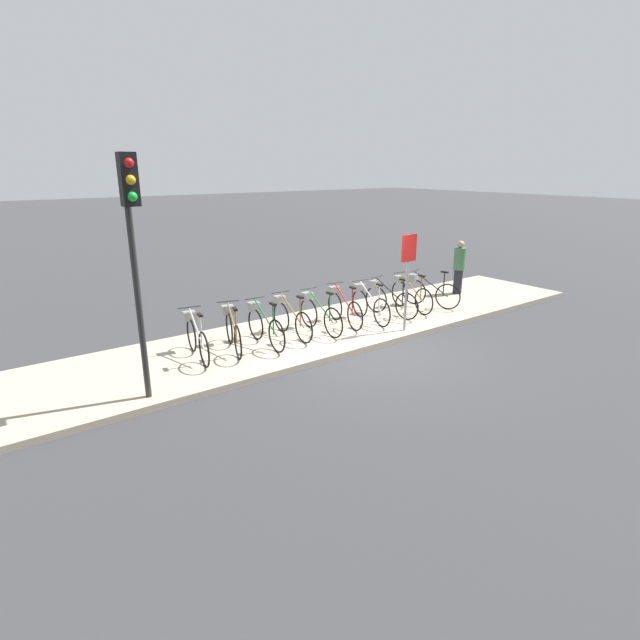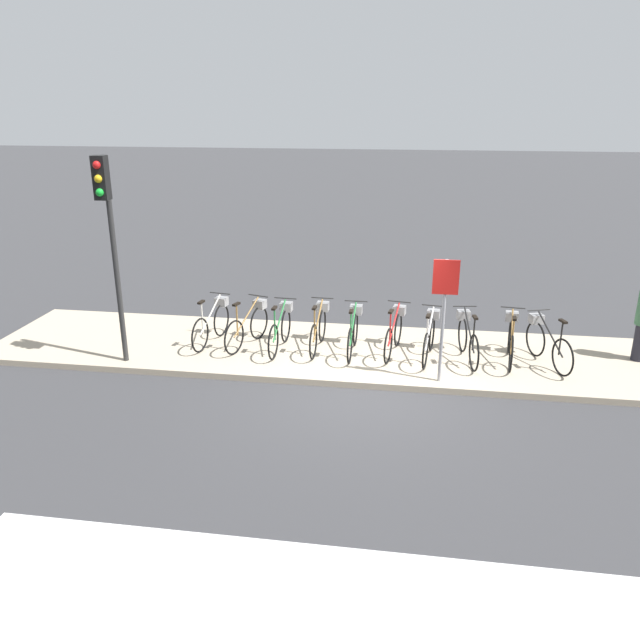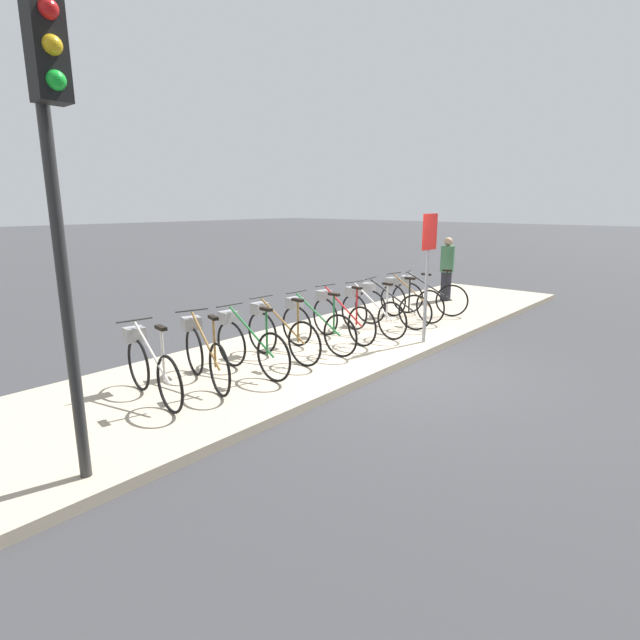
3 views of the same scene
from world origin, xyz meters
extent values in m
plane|color=#38383A|center=(0.00, 0.00, 0.00)|extent=(120.00, 120.00, 0.00)
cube|color=#B7A88E|center=(0.00, 1.52, 0.06)|extent=(15.51, 3.05, 0.12)
torus|color=black|center=(-3.38, 0.98, 0.47)|extent=(0.14, 0.69, 0.70)
torus|color=black|center=(-3.23, 1.93, 0.47)|extent=(0.14, 0.69, 0.70)
cylinder|color=beige|center=(-3.31, 1.46, 0.75)|extent=(0.18, 0.97, 0.59)
cylinder|color=beige|center=(-3.36, 1.11, 0.78)|extent=(0.04, 0.04, 0.63)
cube|color=black|center=(-3.36, 1.11, 1.12)|extent=(0.10, 0.21, 0.04)
cylinder|color=#262626|center=(-3.23, 1.93, 1.06)|extent=(0.46, 0.09, 0.02)
cube|color=gray|center=(-3.23, 1.98, 0.86)|extent=(0.27, 0.23, 0.18)
torus|color=black|center=(-2.68, 0.97, 0.47)|extent=(0.23, 0.68, 0.70)
torus|color=black|center=(-2.41, 1.88, 0.47)|extent=(0.23, 0.68, 0.70)
cylinder|color=olive|center=(-2.54, 1.42, 0.75)|extent=(0.31, 0.94, 0.59)
cylinder|color=olive|center=(-2.64, 1.09, 0.78)|extent=(0.04, 0.04, 0.63)
cube|color=black|center=(-2.64, 1.09, 1.12)|extent=(0.12, 0.21, 0.04)
cylinder|color=#262626|center=(-2.41, 1.88, 1.06)|extent=(0.45, 0.15, 0.02)
cube|color=gray|center=(-2.39, 1.93, 0.86)|extent=(0.29, 0.26, 0.18)
torus|color=black|center=(-1.87, 0.84, 0.47)|extent=(0.07, 0.70, 0.70)
torus|color=black|center=(-1.81, 1.79, 0.47)|extent=(0.07, 0.70, 0.70)
cylinder|color=#267238|center=(-1.84, 1.31, 0.75)|extent=(0.08, 0.97, 0.59)
cylinder|color=#267238|center=(-1.86, 0.97, 0.78)|extent=(0.03, 0.03, 0.63)
cube|color=black|center=(-1.86, 0.97, 1.12)|extent=(0.08, 0.20, 0.04)
cylinder|color=#262626|center=(-1.81, 1.79, 1.06)|extent=(0.46, 0.05, 0.02)
cube|color=gray|center=(-1.81, 1.84, 0.86)|extent=(0.25, 0.21, 0.18)
torus|color=black|center=(-1.11, 0.97, 0.47)|extent=(0.06, 0.70, 0.70)
torus|color=black|center=(-1.07, 1.92, 0.47)|extent=(0.06, 0.70, 0.70)
cylinder|color=olive|center=(-1.09, 1.44, 0.75)|extent=(0.07, 0.97, 0.59)
cylinder|color=olive|center=(-1.10, 1.10, 0.78)|extent=(0.03, 0.03, 0.63)
cube|color=black|center=(-1.10, 1.10, 1.12)|extent=(0.08, 0.20, 0.04)
cylinder|color=#262626|center=(-1.07, 1.92, 1.06)|extent=(0.46, 0.04, 0.02)
cube|color=gray|center=(-1.07, 1.97, 0.86)|extent=(0.25, 0.21, 0.18)
torus|color=black|center=(-0.39, 0.86, 0.47)|extent=(0.05, 0.70, 0.70)
torus|color=black|center=(-0.38, 1.82, 0.47)|extent=(0.05, 0.70, 0.70)
cylinder|color=#267238|center=(-0.38, 1.34, 0.75)|extent=(0.05, 0.97, 0.59)
cylinder|color=#267238|center=(-0.39, 0.99, 0.78)|extent=(0.03, 0.03, 0.63)
cube|color=black|center=(-0.39, 0.99, 1.12)|extent=(0.07, 0.20, 0.04)
cylinder|color=#262626|center=(-0.38, 1.82, 1.06)|extent=(0.46, 0.03, 0.02)
cube|color=gray|center=(-0.37, 1.87, 0.86)|extent=(0.24, 0.20, 0.18)
torus|color=black|center=(0.33, 0.96, 0.47)|extent=(0.15, 0.69, 0.70)
torus|color=black|center=(0.48, 1.91, 0.47)|extent=(0.15, 0.69, 0.70)
cylinder|color=red|center=(0.40, 1.44, 0.75)|extent=(0.19, 0.97, 0.59)
cylinder|color=red|center=(0.35, 1.09, 0.78)|extent=(0.04, 0.04, 0.63)
cube|color=black|center=(0.35, 1.09, 1.12)|extent=(0.10, 0.21, 0.04)
cylinder|color=#262626|center=(0.48, 1.91, 1.06)|extent=(0.46, 0.10, 0.02)
cube|color=gray|center=(0.49, 1.96, 0.86)|extent=(0.27, 0.24, 0.18)
torus|color=black|center=(1.02, 0.81, 0.47)|extent=(0.13, 0.69, 0.70)
torus|color=black|center=(1.16, 1.75, 0.47)|extent=(0.13, 0.69, 0.70)
cylinder|color=silver|center=(1.09, 1.28, 0.75)|extent=(0.17, 0.97, 0.59)
cylinder|color=silver|center=(1.04, 0.94, 0.78)|extent=(0.04, 0.04, 0.63)
cube|color=black|center=(1.04, 0.94, 1.12)|extent=(0.10, 0.21, 0.04)
cylinder|color=#262626|center=(1.16, 1.75, 1.06)|extent=(0.46, 0.09, 0.02)
cube|color=gray|center=(1.16, 1.80, 0.86)|extent=(0.27, 0.23, 0.18)
torus|color=black|center=(1.90, 0.85, 0.47)|extent=(0.14, 0.69, 0.70)
torus|color=black|center=(1.76, 1.80, 0.47)|extent=(0.14, 0.69, 0.70)
cylinder|color=black|center=(1.83, 1.33, 0.75)|extent=(0.18, 0.97, 0.59)
cylinder|color=black|center=(1.88, 0.99, 0.78)|extent=(0.04, 0.04, 0.63)
cube|color=black|center=(1.88, 0.99, 1.12)|extent=(0.10, 0.21, 0.04)
cylinder|color=#262626|center=(1.76, 1.80, 1.06)|extent=(0.46, 0.09, 0.02)
cube|color=gray|center=(1.75, 1.85, 0.86)|extent=(0.27, 0.23, 0.18)
torus|color=black|center=(2.57, 0.90, 0.47)|extent=(0.11, 0.70, 0.70)
torus|color=black|center=(2.67, 1.85, 0.47)|extent=(0.11, 0.70, 0.70)
cylinder|color=olive|center=(2.62, 1.38, 0.75)|extent=(0.14, 0.97, 0.59)
cylinder|color=olive|center=(2.58, 1.03, 0.78)|extent=(0.04, 0.04, 0.63)
cube|color=black|center=(2.58, 1.03, 1.12)|extent=(0.09, 0.21, 0.04)
cylinder|color=#262626|center=(2.67, 1.85, 1.06)|extent=(0.46, 0.07, 0.02)
cube|color=gray|center=(2.68, 1.90, 0.86)|extent=(0.26, 0.23, 0.18)
torus|color=black|center=(3.47, 0.87, 0.47)|extent=(0.27, 0.67, 0.70)
torus|color=black|center=(3.15, 1.78, 0.47)|extent=(0.27, 0.67, 0.70)
cylinder|color=black|center=(3.31, 1.32, 0.75)|extent=(0.36, 0.93, 0.59)
cylinder|color=black|center=(3.42, 1.00, 0.78)|extent=(0.04, 0.04, 0.63)
cube|color=black|center=(3.42, 1.00, 1.12)|extent=(0.13, 0.21, 0.04)
cylinder|color=#262626|center=(3.15, 1.78, 1.06)|extent=(0.44, 0.18, 0.02)
cube|color=gray|center=(3.13, 1.82, 0.86)|extent=(0.29, 0.27, 0.18)
cylinder|color=#23232D|center=(5.10, 1.85, 0.48)|extent=(0.26, 0.26, 0.72)
cylinder|color=#3F724C|center=(5.10, 1.85, 1.17)|extent=(0.34, 0.34, 0.64)
sphere|color=tan|center=(5.10, 1.85, 1.59)|extent=(0.21, 0.21, 0.21)
cylinder|color=#2D2D2D|center=(-4.67, 0.35, 2.04)|extent=(0.10, 0.10, 3.85)
cube|color=black|center=(-4.67, 0.17, 3.59)|extent=(0.24, 0.20, 0.75)
sphere|color=red|center=(-4.67, 0.07, 3.82)|extent=(0.14, 0.14, 0.14)
sphere|color=gold|center=(-4.67, 0.07, 3.59)|extent=(0.14, 0.14, 0.14)
sphere|color=green|center=(-4.67, 0.07, 3.36)|extent=(0.14, 0.14, 0.14)
cylinder|color=#99999E|center=(1.27, 0.30, 1.23)|extent=(0.06, 0.06, 2.22)
cube|color=red|center=(1.27, 0.28, 2.04)|extent=(0.44, 0.03, 0.60)
camera|label=1|loc=(-6.86, -7.39, 3.78)|focal=28.00mm
camera|label=2|loc=(0.69, -10.05, 4.82)|focal=35.00mm
camera|label=3|loc=(-6.34, -3.88, 2.50)|focal=28.00mm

